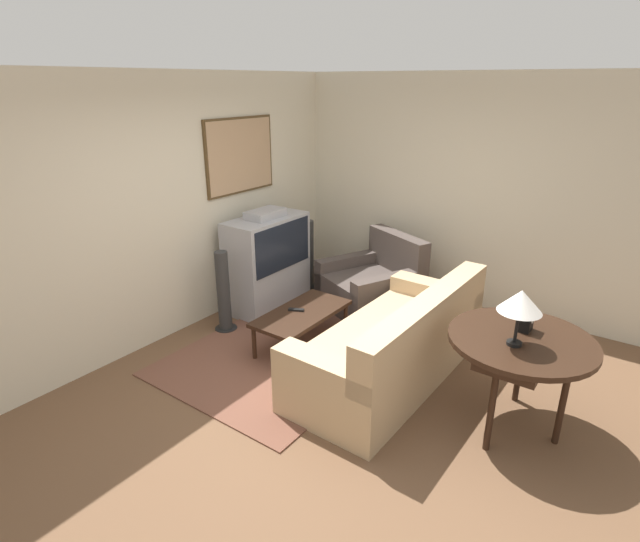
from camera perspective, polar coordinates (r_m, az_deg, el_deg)
The scene contains 14 objects.
ground_plane at distance 4.51m, azimuth 1.55°, elevation -14.23°, with size 12.00×12.00×0.00m, color brown.
wall_back at distance 5.34m, azimuth -17.54°, elevation 6.57°, with size 12.00×0.10×2.70m.
wall_right at distance 6.17m, azimuth 15.74°, elevation 8.54°, with size 0.06×12.00×2.70m.
area_rug at distance 5.21m, azimuth -3.37°, elevation -8.86°, with size 2.50×1.81×0.01m.
tv at distance 5.99m, azimuth -6.02°, elevation 1.07°, with size 1.03×0.51×1.20m.
couch at distance 4.66m, azimuth 8.42°, elevation -8.61°, with size 2.18×0.98×0.89m.
armchair at distance 6.06m, azimuth 6.06°, elevation -1.62°, with size 1.30×1.28×0.87m.
coffee_table at distance 5.11m, azimuth -2.09°, elevation -5.07°, with size 1.07×0.53×0.39m.
console_table at distance 4.09m, azimuth 22.04°, elevation -7.96°, with size 1.08×1.08×0.79m.
table_lamp at distance 3.79m, azimuth 21.95°, elevation -3.31°, with size 0.31×0.31×0.43m.
mantel_clock at distance 4.15m, azimuth 22.50°, elevation -5.18°, with size 0.13×0.10×0.17m.
remote at distance 5.11m, azimuth -2.74°, elevation -4.44°, with size 0.11×0.16×0.02m.
speaker_tower_left at distance 5.51m, azimuth -10.96°, elevation -2.58°, with size 0.24×0.24×0.91m.
speaker_tower_right at distance 6.57m, azimuth -1.35°, elevation 1.70°, with size 0.24×0.24×0.91m.
Camera 1 is at (-3.06, -2.06, 2.60)m, focal length 28.00 mm.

